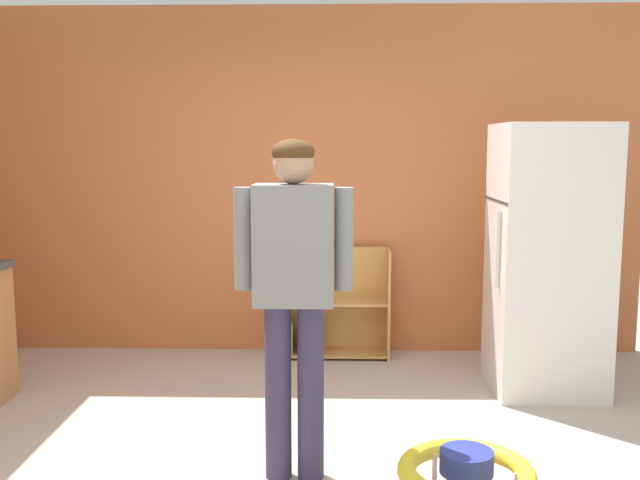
{
  "coord_description": "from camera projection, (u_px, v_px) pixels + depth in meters",
  "views": [
    {
      "loc": [
        0.23,
        -3.28,
        1.64
      ],
      "look_at": [
        0.13,
        0.55,
        1.13
      ],
      "focal_mm": 39.99,
      "sensor_mm": 36.0,
      "label": 1
    }
  ],
  "objects": [
    {
      "name": "refrigerator",
      "position": [
        547.0,
        259.0,
        4.72
      ],
      "size": [
        0.73,
        0.68,
        1.78
      ],
      "color": "white",
      "rests_on": "ground"
    },
    {
      "name": "back_wall",
      "position": [
        310.0,
        182.0,
        5.6
      ],
      "size": [
        5.2,
        0.06,
        2.7
      ],
      "primitive_type": "cube",
      "color": "#C86B3E",
      "rests_on": "ground"
    },
    {
      "name": "standing_person",
      "position": [
        294.0,
        279.0,
        3.42
      ],
      "size": [
        0.57,
        0.22,
        1.67
      ],
      "color": "#38334F",
      "rests_on": "ground"
    },
    {
      "name": "bookshelf",
      "position": [
        331.0,
        309.0,
        5.55
      ],
      "size": [
        0.8,
        0.28,
        0.85
      ],
      "color": "tan",
      "rests_on": "ground"
    }
  ]
}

